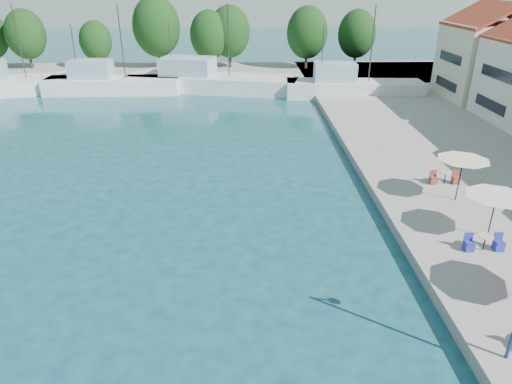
{
  "coord_description": "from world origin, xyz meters",
  "views": [
    {
      "loc": [
        -1.6,
        2.62,
        12.03
      ],
      "look_at": [
        -1.1,
        26.0,
        1.19
      ],
      "focal_mm": 32.0,
      "sensor_mm": 36.0,
      "label": 1
    }
  ],
  "objects_px": {
    "trawler_02": "(110,84)",
    "trawler_01": "(4,85)",
    "trawler_03": "(209,82)",
    "umbrella_white": "(496,201)",
    "trawler_04": "(351,88)",
    "umbrella_cream": "(463,164)"
  },
  "relations": [
    {
      "from": "trawler_01",
      "to": "trawler_03",
      "type": "height_order",
      "value": "same"
    },
    {
      "from": "trawler_03",
      "to": "trawler_04",
      "type": "height_order",
      "value": "same"
    },
    {
      "from": "trawler_03",
      "to": "umbrella_cream",
      "type": "height_order",
      "value": "trawler_03"
    },
    {
      "from": "trawler_01",
      "to": "trawler_03",
      "type": "xyz_separation_m",
      "value": [
        23.61,
        1.43,
        -0.0
      ]
    },
    {
      "from": "trawler_01",
      "to": "umbrella_cream",
      "type": "bearing_deg",
      "value": -56.52
    },
    {
      "from": "trawler_01",
      "to": "umbrella_cream",
      "type": "height_order",
      "value": "trawler_01"
    },
    {
      "from": "trawler_04",
      "to": "trawler_02",
      "type": "bearing_deg",
      "value": 177.95
    },
    {
      "from": "trawler_03",
      "to": "trawler_02",
      "type": "bearing_deg",
      "value": -161.84
    },
    {
      "from": "umbrella_cream",
      "to": "trawler_03",
      "type": "bearing_deg",
      "value": 117.29
    },
    {
      "from": "trawler_01",
      "to": "umbrella_white",
      "type": "distance_m",
      "value": 52.87
    },
    {
      "from": "trawler_01",
      "to": "trawler_04",
      "type": "height_order",
      "value": "same"
    },
    {
      "from": "trawler_02",
      "to": "trawler_01",
      "type": "bearing_deg",
      "value": -179.5
    },
    {
      "from": "trawler_04",
      "to": "umbrella_cream",
      "type": "distance_m",
      "value": 28.22
    },
    {
      "from": "trawler_01",
      "to": "trawler_02",
      "type": "relative_size",
      "value": 1.31
    },
    {
      "from": "trawler_04",
      "to": "umbrella_cream",
      "type": "xyz_separation_m",
      "value": [
        0.16,
        -28.16,
        1.76
      ]
    },
    {
      "from": "umbrella_white",
      "to": "umbrella_cream",
      "type": "distance_m",
      "value": 4.13
    },
    {
      "from": "trawler_03",
      "to": "umbrella_white",
      "type": "distance_m",
      "value": 39.6
    },
    {
      "from": "trawler_03",
      "to": "trawler_01",
      "type": "bearing_deg",
      "value": -164.03
    },
    {
      "from": "trawler_01",
      "to": "umbrella_white",
      "type": "height_order",
      "value": "trawler_01"
    },
    {
      "from": "trawler_03",
      "to": "trawler_04",
      "type": "relative_size",
      "value": 1.36
    },
    {
      "from": "trawler_03",
      "to": "umbrella_white",
      "type": "relative_size",
      "value": 7.21
    },
    {
      "from": "trawler_01",
      "to": "trawler_04",
      "type": "distance_m",
      "value": 40.0
    }
  ]
}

